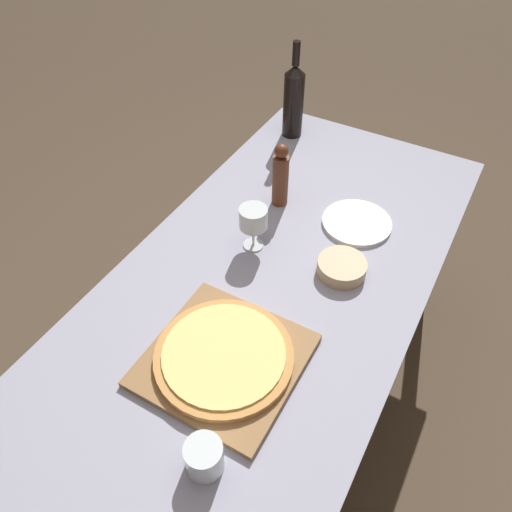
{
  "coord_description": "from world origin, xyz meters",
  "views": [
    {
      "loc": [
        0.44,
        -0.87,
        1.81
      ],
      "look_at": [
        -0.05,
        0.01,
        0.78
      ],
      "focal_mm": 35.0,
      "sensor_mm": 36.0,
      "label": 1
    }
  ],
  "objects": [
    {
      "name": "wine_glass",
      "position": [
        -0.11,
        0.09,
        0.83
      ],
      "size": [
        0.09,
        0.09,
        0.15
      ],
      "color": "silver",
      "rests_on": "dining_table"
    },
    {
      "name": "small_bowl",
      "position": [
        0.17,
        0.12,
        0.75
      ],
      "size": [
        0.14,
        0.14,
        0.04
      ],
      "color": "tan",
      "rests_on": "dining_table"
    },
    {
      "name": "wine_bottle",
      "position": [
        -0.3,
        0.73,
        0.87
      ],
      "size": [
        0.08,
        0.08,
        0.37
      ],
      "color": "black",
      "rests_on": "dining_table"
    },
    {
      "name": "drinking_tumbler",
      "position": [
        0.14,
        -0.55,
        0.76
      ],
      "size": [
        0.08,
        0.08,
        0.08
      ],
      "color": "silver",
      "rests_on": "dining_table"
    },
    {
      "name": "pepper_mill",
      "position": [
        -0.14,
        0.32,
        0.83
      ],
      "size": [
        0.05,
        0.05,
        0.23
      ],
      "color": "#5B2D19",
      "rests_on": "dining_table"
    },
    {
      "name": "pizza",
      "position": [
        0.03,
        -0.31,
        0.75
      ],
      "size": [
        0.35,
        0.35,
        0.02
      ],
      "color": "#C68947",
      "rests_on": "cutting_board"
    },
    {
      "name": "cutting_board",
      "position": [
        0.03,
        -0.31,
        0.73
      ],
      "size": [
        0.37,
        0.37,
        0.02
      ],
      "color": "olive",
      "rests_on": "dining_table"
    },
    {
      "name": "dining_table",
      "position": [
        0.0,
        0.0,
        0.64
      ],
      "size": [
        0.85,
        1.79,
        0.72
      ],
      "color": "#9393A8",
      "rests_on": "ground_plane"
    },
    {
      "name": "ground_plane",
      "position": [
        0.0,
        0.0,
        0.0
      ],
      "size": [
        12.0,
        12.0,
        0.0
      ],
      "primitive_type": "plane",
      "color": "#4C3D2D"
    },
    {
      "name": "dinner_plate",
      "position": [
        0.13,
        0.34,
        0.73
      ],
      "size": [
        0.22,
        0.22,
        0.01
      ],
      "color": "silver",
      "rests_on": "dining_table"
    }
  ]
}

